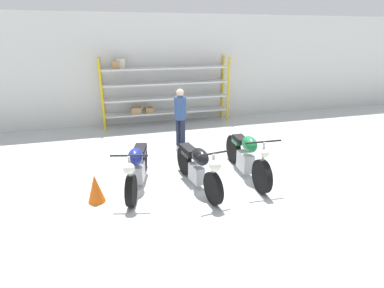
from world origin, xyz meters
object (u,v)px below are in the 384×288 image
(motorcycle_blue, at_px, (137,166))
(motorcycle_green, at_px, (246,156))
(motorcycle_black, at_px, (198,166))
(person_browsing, at_px, (180,113))
(traffic_cone, at_px, (96,188))
(shelving_rack, at_px, (163,90))

(motorcycle_blue, xyz_separation_m, motorcycle_green, (2.35, -0.17, 0.03))
(motorcycle_blue, relative_size, motorcycle_black, 1.03)
(motorcycle_black, xyz_separation_m, motorcycle_green, (1.18, 0.25, -0.01))
(motorcycle_green, height_order, person_browsing, person_browsing)
(person_browsing, xyz_separation_m, traffic_cone, (-2.22, -2.47, -0.66))
(motorcycle_blue, distance_m, traffic_cone, 0.94)
(shelving_rack, distance_m, motorcycle_black, 4.90)
(motorcycle_blue, distance_m, motorcycle_green, 2.35)
(motorcycle_green, bearing_deg, motorcycle_blue, -92.02)
(motorcycle_green, bearing_deg, motorcycle_black, -75.84)
(motorcycle_blue, height_order, traffic_cone, motorcycle_blue)
(person_browsing, relative_size, traffic_cone, 2.91)
(motorcycle_black, bearing_deg, shelving_rack, 169.40)
(person_browsing, bearing_deg, traffic_cone, 17.57)
(motorcycle_green, bearing_deg, person_browsing, -154.73)
(traffic_cone, bearing_deg, person_browsing, 48.10)
(person_browsing, bearing_deg, motorcycle_green, 82.69)
(motorcycle_green, distance_m, person_browsing, 2.44)
(motorcycle_black, height_order, traffic_cone, motorcycle_black)
(person_browsing, height_order, traffic_cone, person_browsing)
(motorcycle_black, relative_size, person_browsing, 1.25)
(motorcycle_black, distance_m, traffic_cone, 1.99)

